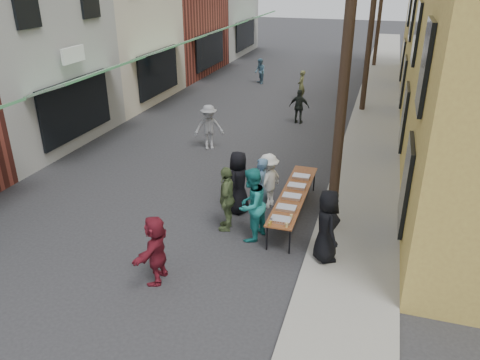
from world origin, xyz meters
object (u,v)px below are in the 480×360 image
Objects in this scene: utility_pole_mid at (372,15)px; guest_front_a at (238,182)px; server at (327,226)px; utility_pole_near at (346,62)px; guest_front_c at (251,205)px; catering_tray_sausage at (281,220)px; serving_table at (294,194)px.

utility_pole_mid is 4.87× the size of guest_front_a.
utility_pole_mid is at bearing -24.55° from server.
utility_pole_near is 12.00m from utility_pole_mid.
guest_front_a is at bearing -135.20° from guest_front_c.
utility_pole_near reaches higher than server.
utility_pole_mid is at bearing 85.20° from catering_tray_sausage.
guest_front_c reaches higher than server.
guest_front_a is 3.31m from server.
utility_pole_mid reaches higher than guest_front_a.
utility_pole_near is 4.16m from guest_front_c.
utility_pole_near is 2.25× the size of serving_table.
catering_tray_sausage is 2.20m from guest_front_a.
utility_pole_mid is 13.70m from guest_front_c.
serving_table is 2.31m from server.
serving_table is (-1.12, -11.64, -3.79)m from utility_pole_mid.
guest_front_c reaches higher than guest_front_a.
guest_front_a reaches higher than catering_tray_sausage.
guest_front_a is (-1.58, -0.13, 0.21)m from serving_table.
catering_tray_sausage is (0.00, -1.65, 0.08)m from serving_table.
serving_table is at bearing -95.48° from utility_pole_mid.
utility_pole_mid reaches higher than server.
utility_pole_near is 3.97m from serving_table.
serving_table is at bearing 90.00° from catering_tray_sausage.
guest_front_c is 2.06m from server.
utility_pole_near is at bearing 49.05° from catering_tray_sausage.
utility_pole_mid is 12.59m from guest_front_a.
guest_front_c reaches higher than serving_table.
guest_front_c is at bearing 167.16° from catering_tray_sausage.
server is at bearing 64.16° from guest_front_a.
catering_tray_sausage is (-1.12, -13.29, -3.71)m from utility_pole_mid.
serving_table is at bearing 161.92° from utility_pole_near.
catering_tray_sausage is 0.25× the size of guest_front_c.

